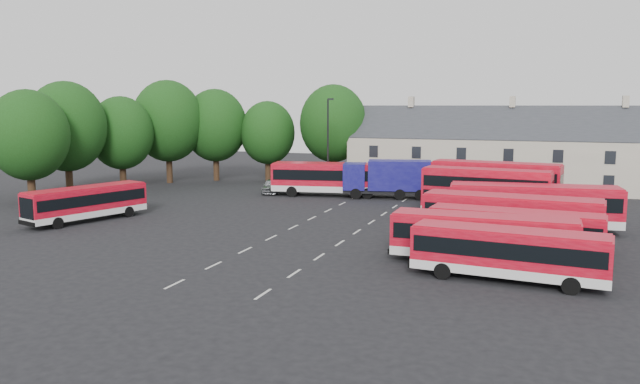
{
  "coord_description": "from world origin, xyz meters",
  "views": [
    {
      "loc": [
        17.61,
        -40.6,
        9.13
      ],
      "look_at": [
        0.73,
        5.9,
        2.2
      ],
      "focal_mm": 35.0,
      "sensor_mm": 36.0,
      "label": 1
    }
  ],
  "objects_px": {
    "bus_row_a": "(508,250)",
    "lamppost": "(328,143)",
    "bus_west": "(87,201)",
    "box_truck": "(388,177)",
    "bus_dd_south": "(486,191)",
    "silver_car": "(272,186)"
  },
  "relations": [
    {
      "from": "bus_row_a",
      "to": "bus_west",
      "type": "bearing_deg",
      "value": 174.27
    },
    {
      "from": "silver_car",
      "to": "box_truck",
      "type": "bearing_deg",
      "value": -13.42
    },
    {
      "from": "bus_dd_south",
      "to": "bus_west",
      "type": "xyz_separation_m",
      "value": [
        -29.48,
        -11.51,
        -0.68
      ]
    },
    {
      "from": "bus_west",
      "to": "lamppost",
      "type": "relative_size",
      "value": 1.02
    },
    {
      "from": "bus_row_a",
      "to": "bus_dd_south",
      "type": "relative_size",
      "value": 0.99
    },
    {
      "from": "bus_west",
      "to": "lamppost",
      "type": "distance_m",
      "value": 25.09
    },
    {
      "from": "bus_row_a",
      "to": "box_truck",
      "type": "xyz_separation_m",
      "value": [
        -12.87,
        26.61,
        0.42
      ]
    },
    {
      "from": "bus_row_a",
      "to": "bus_dd_south",
      "type": "distance_m",
      "value": 18.13
    },
    {
      "from": "bus_west",
      "to": "box_truck",
      "type": "xyz_separation_m",
      "value": [
        19.39,
        20.22,
        0.44
      ]
    },
    {
      "from": "silver_car",
      "to": "lamppost",
      "type": "distance_m",
      "value": 7.4
    },
    {
      "from": "bus_dd_south",
      "to": "bus_west",
      "type": "distance_m",
      "value": 31.65
    },
    {
      "from": "bus_west",
      "to": "box_truck",
      "type": "distance_m",
      "value": 28.02
    },
    {
      "from": "silver_car",
      "to": "lamppost",
      "type": "xyz_separation_m",
      "value": [
        5.59,
        1.83,
        4.49
      ]
    },
    {
      "from": "bus_dd_south",
      "to": "box_truck",
      "type": "relative_size",
      "value": 1.14
    },
    {
      "from": "bus_row_a",
      "to": "bus_west",
      "type": "height_order",
      "value": "bus_row_a"
    },
    {
      "from": "bus_west",
      "to": "box_truck",
      "type": "relative_size",
      "value": 1.12
    },
    {
      "from": "bus_dd_south",
      "to": "lamppost",
      "type": "relative_size",
      "value": 1.04
    },
    {
      "from": "lamppost",
      "to": "bus_west",
      "type": "bearing_deg",
      "value": -120.79
    },
    {
      "from": "bus_dd_south",
      "to": "lamppost",
      "type": "bearing_deg",
      "value": 155.58
    },
    {
      "from": "bus_row_a",
      "to": "lamppost",
      "type": "distance_m",
      "value": 34.1
    },
    {
      "from": "bus_row_a",
      "to": "bus_dd_south",
      "type": "xyz_separation_m",
      "value": [
        -2.78,
        17.9,
        0.65
      ]
    },
    {
      "from": "bus_row_a",
      "to": "lamppost",
      "type": "relative_size",
      "value": 1.02
    }
  ]
}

